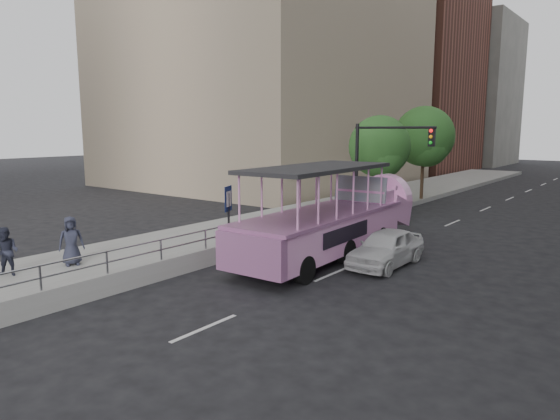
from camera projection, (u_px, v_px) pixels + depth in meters
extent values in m
plane|color=black|center=(231.00, 299.00, 14.60)|extent=(160.00, 160.00, 0.00)
cube|color=#979792|center=(283.00, 222.00, 25.86)|extent=(5.50, 80.00, 0.30)
cube|color=gray|center=(206.00, 254.00, 17.98)|extent=(0.24, 30.00, 0.36)
cylinder|color=#A8A8AC|center=(40.00, 278.00, 13.22)|extent=(0.07, 0.07, 0.70)
cylinder|color=#A8A8AC|center=(107.00, 262.00, 14.78)|extent=(0.07, 0.07, 0.70)
cylinder|color=#A8A8AC|center=(161.00, 250.00, 16.33)|extent=(0.07, 0.07, 0.70)
cylinder|color=#A8A8AC|center=(205.00, 239.00, 17.89)|extent=(0.07, 0.07, 0.70)
cylinder|color=#A8A8AC|center=(243.00, 230.00, 19.45)|extent=(0.07, 0.07, 0.70)
cylinder|color=#A8A8AC|center=(275.00, 223.00, 21.01)|extent=(0.07, 0.07, 0.70)
cylinder|color=#A8A8AC|center=(302.00, 217.00, 22.57)|extent=(0.07, 0.07, 0.70)
cylinder|color=#A8A8AC|center=(326.00, 211.00, 24.13)|extent=(0.07, 0.07, 0.70)
cylinder|color=#A8A8AC|center=(347.00, 206.00, 25.69)|extent=(0.07, 0.07, 0.70)
cylinder|color=#A8A8AC|center=(205.00, 239.00, 17.89)|extent=(0.06, 22.00, 0.06)
cylinder|color=#A8A8AC|center=(205.00, 230.00, 17.84)|extent=(0.06, 22.00, 0.06)
cylinder|color=black|center=(248.00, 259.00, 17.26)|extent=(0.40, 0.94, 0.93)
cylinder|color=black|center=(304.00, 270.00, 15.96)|extent=(0.40, 0.94, 0.93)
cylinder|color=black|center=(295.00, 244.00, 19.59)|extent=(0.40, 0.94, 0.93)
cylinder|color=black|center=(346.00, 252.00, 18.29)|extent=(0.40, 0.94, 0.93)
cylinder|color=black|center=(331.00, 232.00, 21.92)|extent=(0.40, 0.94, 0.93)
cylinder|color=black|center=(379.00, 238.00, 20.62)|extent=(0.40, 0.94, 0.93)
cube|color=#E893D2|center=(322.00, 231.00, 19.01)|extent=(2.96, 8.57, 1.29)
cube|color=#E893D2|center=(377.00, 208.00, 22.96)|extent=(2.63, 2.30, 1.61)
cylinder|color=#E893D2|center=(385.00, 200.00, 23.62)|extent=(2.46, 0.83, 2.43)
cube|color=#905485|center=(250.00, 255.00, 15.48)|extent=(2.59, 0.48, 1.29)
cube|color=#905485|center=(323.00, 213.00, 18.90)|extent=(3.10, 8.89, 0.12)
cube|color=#242426|center=(318.00, 168.00, 18.29)|extent=(3.04, 6.93, 0.14)
cube|color=#9FADBC|center=(360.00, 189.00, 21.34)|extent=(2.38, 0.32, 1.08)
cube|color=#E893D2|center=(365.00, 195.00, 21.76)|extent=(2.32, 1.13, 0.52)
imported|color=silver|center=(386.00, 248.00, 18.07)|extent=(1.59, 3.93, 1.34)
imported|color=#292B3C|center=(6.00, 252.00, 15.76)|extent=(0.97, 0.94, 1.57)
imported|color=#292B3C|center=(71.00, 241.00, 17.03)|extent=(0.83, 0.97, 1.69)
cylinder|color=black|center=(229.00, 228.00, 18.50)|extent=(0.08, 0.08, 2.59)
cube|color=#0B1A51|center=(228.00, 199.00, 18.33)|extent=(0.25, 0.61, 0.93)
cube|color=silver|center=(229.00, 199.00, 18.31)|extent=(0.16, 0.39, 0.57)
cylinder|color=black|center=(356.00, 175.00, 25.69)|extent=(0.18, 0.18, 5.20)
cylinder|color=black|center=(394.00, 128.00, 24.09)|extent=(4.20, 0.12, 0.12)
cube|color=black|center=(432.00, 137.00, 23.01)|extent=(0.28, 0.22, 0.85)
sphere|color=red|center=(431.00, 131.00, 22.87)|extent=(0.16, 0.16, 0.16)
cylinder|color=#362818|center=(378.00, 188.00, 28.89)|extent=(0.22, 0.22, 3.08)
sphere|color=#2A5622|center=(379.00, 146.00, 28.50)|extent=(3.52, 3.52, 3.52)
sphere|color=#2A5622|center=(383.00, 156.00, 28.11)|extent=(2.42, 2.42, 2.42)
cylinder|color=#362818|center=(422.00, 177.00, 33.41)|extent=(0.22, 0.22, 3.47)
sphere|color=#2A5622|center=(424.00, 136.00, 32.98)|extent=(3.97, 3.97, 3.97)
sphere|color=#2A5622|center=(428.00, 146.00, 32.60)|extent=(2.73, 2.73, 2.73)
cube|color=brown|center=(393.00, 63.00, 60.85)|extent=(18.00, 16.00, 26.00)
cube|color=gray|center=(453.00, 94.00, 72.58)|extent=(16.00, 14.00, 20.00)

